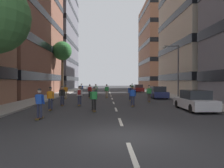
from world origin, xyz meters
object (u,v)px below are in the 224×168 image
(skater_3, at_px, (66,91))
(skater_12, at_px, (149,93))
(parked_car_near, at_px, (195,101))
(skater_8, at_px, (79,94))
(parked_car_mid, at_px, (158,93))
(skater_0, at_px, (107,90))
(streetlamp_right, at_px, (175,66))
(parked_car_far, at_px, (138,88))
(skater_13, at_px, (133,95))
(skater_7, at_px, (131,92))
(skater_11, at_px, (94,98))
(skater_9, at_px, (39,102))
(skater_1, at_px, (62,95))
(skater_2, at_px, (132,88))
(skater_4, at_px, (96,89))
(skater_5, at_px, (50,97))
(skater_10, at_px, (90,90))
(street_tree_mid, at_px, (62,51))
(skater_6, at_px, (82,88))

(skater_3, relative_size, skater_12, 1.00)
(parked_car_near, distance_m, skater_8, 9.66)
(parked_car_near, bearing_deg, skater_8, 159.55)
(parked_car_mid, distance_m, skater_0, 6.65)
(parked_car_mid, xyz_separation_m, streetlamp_right, (1.95, -0.99, 3.44))
(parked_car_far, distance_m, skater_13, 25.29)
(skater_0, height_order, skater_7, same)
(skater_3, bearing_deg, skater_11, -69.84)
(skater_0, relative_size, skater_9, 1.00)
(skater_8, xyz_separation_m, skater_13, (4.71, -0.70, -0.03))
(skater_1, relative_size, skater_7, 1.00)
(skater_12, bearing_deg, parked_car_mid, 66.15)
(skater_2, xyz_separation_m, skater_8, (-7.25, -19.92, 0.03))
(skater_1, relative_size, skater_4, 1.00)
(skater_1, xyz_separation_m, skater_5, (-0.26, -3.03, 0.00))
(parked_car_mid, relative_size, skater_11, 2.47)
(parked_car_mid, bearing_deg, streetlamp_right, -26.81)
(parked_car_far, height_order, skater_11, skater_11)
(parked_car_near, height_order, skater_12, skater_12)
(skater_8, relative_size, skater_10, 1.00)
(skater_2, xyz_separation_m, skater_10, (-7.01, -10.82, 0.03))
(skater_3, xyz_separation_m, skater_9, (1.20, -14.38, 0.00))
(street_tree_mid, bearing_deg, parked_car_far, 21.18)
(skater_2, distance_m, skater_12, 16.73)
(skater_8, relative_size, skater_11, 1.00)
(parked_car_far, xyz_separation_m, streetlamp_right, (1.95, -17.26, 3.44))
(skater_4, bearing_deg, skater_7, -57.82)
(skater_9, bearing_deg, parked_car_near, 17.90)
(skater_7, height_order, skater_13, same)
(parked_car_far, relative_size, skater_10, 2.47)
(skater_1, xyz_separation_m, skater_7, (6.72, 4.61, 0.03))
(streetlamp_right, relative_size, skater_2, 3.65)
(street_tree_mid, xyz_separation_m, skater_3, (2.67, -11.03, -6.49))
(skater_4, relative_size, skater_7, 1.00)
(skater_9, bearing_deg, skater_5, 95.46)
(skater_6, height_order, skater_7, same)
(parked_car_far, xyz_separation_m, skater_10, (-8.81, -15.12, 0.32))
(skater_5, relative_size, skater_6, 1.00)
(street_tree_mid, distance_m, skater_9, 26.51)
(skater_7, bearing_deg, skater_11, -113.70)
(skater_3, relative_size, skater_8, 1.00)
(skater_7, height_order, skater_12, same)
(skater_9, height_order, skater_10, same)
(skater_1, height_order, skater_11, same)
(skater_1, relative_size, skater_12, 1.00)
(skater_10, bearing_deg, parked_car_near, -54.74)
(skater_3, xyz_separation_m, skater_13, (7.37, -8.32, 0.00))
(parked_car_near, distance_m, skater_5, 10.88)
(parked_car_far, height_order, skater_1, skater_1)
(skater_12, bearing_deg, skater_0, 127.33)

